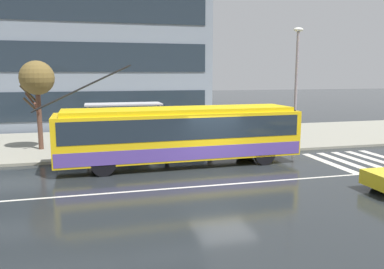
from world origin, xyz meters
TOP-DOWN VIEW (x-y plane):
  - ground_plane at (0.00, 0.00)m, footprint 160.00×160.00m
  - sidewalk_slab at (0.00, 9.11)m, footprint 80.00×10.00m
  - crosswalk_stripe_edge_near at (5.85, 1.06)m, footprint 0.44×4.40m
  - crosswalk_stripe_inner_a at (6.75, 1.06)m, footprint 0.44×4.40m
  - crosswalk_stripe_center at (7.65, 1.06)m, footprint 0.44×4.40m
  - crosswalk_stripe_inner_b at (8.55, 1.06)m, footprint 0.44×4.40m
  - lane_centre_line at (0.00, -1.20)m, footprint 72.00×0.14m
  - trolleybus at (-1.33, 2.51)m, footprint 12.34×2.83m
  - bus_shelter at (-3.72, 6.33)m, footprint 4.13×1.65m
  - pedestrian_at_shelter at (1.43, 6.39)m, footprint 1.21×1.21m
  - pedestrian_approaching_curb at (-1.60, 4.46)m, footprint 1.19×1.19m
  - pedestrian_walking_past at (-5.63, 5.56)m, footprint 0.36×0.36m
  - pedestrian_waiting_by_pole at (-3.35, 5.66)m, footprint 1.31×1.31m
  - street_lamp at (5.91, 4.64)m, footprint 0.60×0.32m
  - street_tree_bare at (-8.28, 7.55)m, footprint 1.93×1.93m

SIDE VIEW (x-z plane):
  - ground_plane at x=0.00m, z-range 0.00..0.00m
  - lane_centre_line at x=0.00m, z-range 0.00..0.01m
  - crosswalk_stripe_edge_near at x=5.85m, z-range 0.00..0.01m
  - crosswalk_stripe_inner_a at x=6.75m, z-range 0.00..0.01m
  - crosswalk_stripe_center at x=7.65m, z-range 0.00..0.01m
  - crosswalk_stripe_inner_b at x=8.55m, z-range 0.00..0.01m
  - sidewalk_slab at x=0.00m, z-range 0.00..0.14m
  - pedestrian_walking_past at x=-5.63m, z-range 0.29..1.96m
  - trolleybus at x=-1.33m, z-range -0.85..3.91m
  - pedestrian_approaching_curb at x=-1.60m, z-range 0.69..2.71m
  - pedestrian_waiting_by_pole at x=-3.35m, z-range 0.74..2.67m
  - pedestrian_at_shelter at x=1.43m, z-range 0.73..2.72m
  - bus_shelter at x=-3.72m, z-range 0.78..3.39m
  - street_tree_bare at x=-8.28m, z-range 1.57..6.51m
  - street_lamp at x=5.91m, z-range 0.75..7.52m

